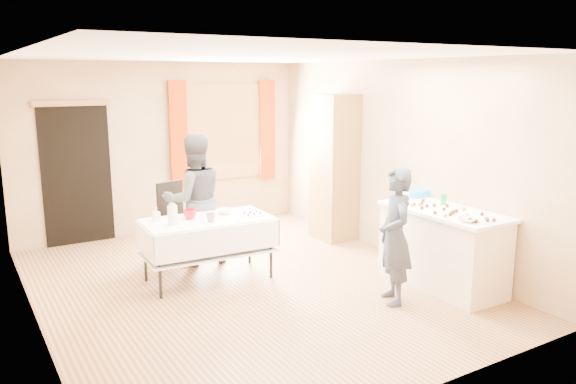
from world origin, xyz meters
TOP-DOWN VIEW (x-y plane):
  - floor at (0.00, 0.00)m, footprint 4.50×5.50m
  - ceiling at (0.00, 0.00)m, footprint 4.50×5.50m
  - wall_back at (0.00, 2.76)m, footprint 4.50×0.02m
  - wall_front at (0.00, -2.76)m, footprint 4.50×0.02m
  - wall_left at (-2.26, 0.00)m, footprint 0.02×5.50m
  - wall_right at (2.26, 0.00)m, footprint 0.02×5.50m
  - window_frame at (1.00, 2.72)m, footprint 1.32×0.06m
  - window_pane at (1.00, 2.71)m, footprint 1.20×0.02m
  - curtain_left at (0.22, 2.67)m, footprint 0.28×0.06m
  - curtain_right at (1.78, 2.67)m, footprint 0.28×0.06m
  - doorway at (-1.30, 2.73)m, footprint 0.95×0.04m
  - door_lintel at (-1.30, 2.70)m, footprint 1.05×0.06m
  - cabinet at (1.99, 1.03)m, footprint 0.50×0.60m
  - counter at (1.89, -1.23)m, footprint 0.71×1.50m
  - party_table at (-0.32, 0.36)m, footprint 1.55×0.85m
  - chair at (-0.29, 1.42)m, footprint 0.52×0.52m
  - girl at (1.10, -1.29)m, footprint 0.79×0.74m
  - woman at (-0.21, 1.02)m, footprint 0.95×0.81m
  - soda_can at (2.06, -1.05)m, footprint 0.09×0.09m
  - mixing_bowl at (1.68, -1.74)m, footprint 0.34×0.34m
  - foam_block at (1.86, -0.58)m, footprint 0.17×0.14m
  - blue_basket at (2.12, -0.56)m, footprint 0.31×0.22m
  - pitcher at (-0.76, 0.31)m, footprint 0.13×0.13m
  - cup_red at (-0.50, 0.45)m, footprint 0.21×0.21m
  - cup_rainbow at (-0.35, 0.20)m, footprint 0.13×0.13m
  - small_bowl at (-0.04, 0.47)m, footprint 0.29×0.29m
  - pastry_tray at (0.19, 0.21)m, footprint 0.30×0.24m
  - bottle at (-0.86, 0.57)m, footprint 0.08×0.09m
  - cake_balls at (1.80, -1.33)m, footprint 0.46×1.11m

SIDE VIEW (x-z plane):
  - floor at x=0.00m, z-range -0.02..0.00m
  - chair at x=-0.29m, z-range -0.20..0.80m
  - party_table at x=-0.32m, z-range 0.07..0.82m
  - counter at x=1.89m, z-range 0.00..0.91m
  - girl at x=1.10m, z-range 0.00..1.47m
  - pastry_tray at x=0.19m, z-range 0.75..0.77m
  - small_bowl at x=-0.04m, z-range 0.75..0.81m
  - cup_rainbow at x=-0.35m, z-range 0.75..0.85m
  - cup_red at x=-0.50m, z-range 0.75..0.86m
  - bottle at x=-0.86m, z-range 0.75..0.91m
  - woman at x=-0.21m, z-range 0.00..1.68m
  - pitcher at x=-0.76m, z-range 0.75..0.97m
  - cake_balls at x=1.80m, z-range 0.91..0.95m
  - mixing_bowl at x=1.68m, z-range 0.91..0.96m
  - foam_block at x=1.86m, z-range 0.91..0.99m
  - blue_basket at x=2.12m, z-range 0.91..0.99m
  - soda_can at x=2.06m, z-range 0.91..1.03m
  - doorway at x=-1.30m, z-range 0.00..2.00m
  - cabinet at x=1.99m, z-range 0.00..2.13m
  - wall_back at x=0.00m, z-range 0.00..2.60m
  - wall_front at x=0.00m, z-range 0.00..2.60m
  - wall_left at x=-2.26m, z-range 0.00..2.60m
  - wall_right at x=2.26m, z-range 0.00..2.60m
  - window_frame at x=1.00m, z-range 0.74..2.26m
  - window_pane at x=1.00m, z-range 0.80..2.20m
  - curtain_left at x=0.22m, z-range 0.67..2.33m
  - curtain_right at x=1.78m, z-range 0.67..2.33m
  - door_lintel at x=-1.30m, z-range 1.98..2.06m
  - ceiling at x=0.00m, z-range 2.60..2.62m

